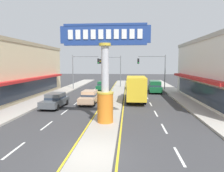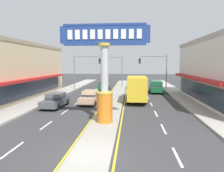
{
  "view_description": "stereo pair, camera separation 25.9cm",
  "coord_description": "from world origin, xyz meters",
  "px_view_note": "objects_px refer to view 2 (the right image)",
  "views": [
    {
      "loc": [
        1.76,
        -9.61,
        4.7
      ],
      "look_at": [
        0.26,
        8.98,
        2.6
      ],
      "focal_mm": 32.27,
      "sensor_mm": 36.0,
      "label": 1
    },
    {
      "loc": [
        2.02,
        -9.58,
        4.7
      ],
      "look_at": [
        0.26,
        8.98,
        2.6
      ],
      "focal_mm": 32.27,
      "sensor_mm": 36.0,
      "label": 2
    }
  ],
  "objects_px": {
    "storefront_left": "(2,71)",
    "traffic_light_left_side": "(84,66)",
    "sedan_far_left_oncoming": "(90,97)",
    "traffic_light_right_side": "(156,66)",
    "suv_near_left_lane": "(135,84)",
    "traffic_light_median_far": "(114,66)",
    "box_truck_mid_left_lane": "(137,88)",
    "sedan_far_right_lane": "(56,100)",
    "suv_near_right_lane": "(156,87)",
    "sedan_kerb_right": "(104,86)",
    "district_sign": "(104,74)"
  },
  "relations": [
    {
      "from": "suv_near_left_lane",
      "to": "box_truck_mid_left_lane",
      "type": "xyz_separation_m",
      "value": [
        -0.02,
        -11.96,
        0.71
      ]
    },
    {
      "from": "storefront_left",
      "to": "sedan_far_right_lane",
      "type": "relative_size",
      "value": 5.73
    },
    {
      "from": "suv_near_left_lane",
      "to": "sedan_far_left_oncoming",
      "type": "distance_m",
      "value": 14.73
    },
    {
      "from": "storefront_left",
      "to": "traffic_light_left_side",
      "type": "height_order",
      "value": "storefront_left"
    },
    {
      "from": "traffic_light_right_side",
      "to": "sedan_kerb_right",
      "type": "relative_size",
      "value": 1.44
    },
    {
      "from": "traffic_light_median_far",
      "to": "suv_near_left_lane",
      "type": "relative_size",
      "value": 1.33
    },
    {
      "from": "storefront_left",
      "to": "traffic_light_median_far",
      "type": "relative_size",
      "value": 4.04
    },
    {
      "from": "sedan_far_right_lane",
      "to": "traffic_light_left_side",
      "type": "bearing_deg",
      "value": 91.14
    },
    {
      "from": "box_truck_mid_left_lane",
      "to": "sedan_far_right_lane",
      "type": "bearing_deg",
      "value": -155.53
    },
    {
      "from": "traffic_light_median_far",
      "to": "suv_near_right_lane",
      "type": "distance_m",
      "value": 10.41
    },
    {
      "from": "storefront_left",
      "to": "traffic_light_left_side",
      "type": "xyz_separation_m",
      "value": [
        8.44,
        10.42,
        0.5
      ]
    },
    {
      "from": "sedan_far_right_lane",
      "to": "traffic_light_right_side",
      "type": "bearing_deg",
      "value": 49.89
    },
    {
      "from": "suv_near_right_lane",
      "to": "box_truck_mid_left_lane",
      "type": "distance_m",
      "value": 8.59
    },
    {
      "from": "district_sign",
      "to": "traffic_light_right_side",
      "type": "xyz_separation_m",
      "value": [
        6.32,
        20.12,
        0.37
      ]
    },
    {
      "from": "suv_near_left_lane",
      "to": "sedan_far_left_oncoming",
      "type": "xyz_separation_m",
      "value": [
        -5.48,
        -13.67,
        -0.2
      ]
    },
    {
      "from": "sedan_far_right_lane",
      "to": "sedan_far_left_oncoming",
      "type": "bearing_deg",
      "value": 34.58
    },
    {
      "from": "storefront_left",
      "to": "suv_near_right_lane",
      "type": "xyz_separation_m",
      "value": [
        20.8,
        7.81,
        -2.76
      ]
    },
    {
      "from": "box_truck_mid_left_lane",
      "to": "sedan_kerb_right",
      "type": "xyz_separation_m",
      "value": [
        -5.46,
        10.28,
        -0.91
      ]
    },
    {
      "from": "traffic_light_median_far",
      "to": "sedan_far_right_lane",
      "type": "height_order",
      "value": "traffic_light_median_far"
    },
    {
      "from": "suv_near_left_lane",
      "to": "sedan_kerb_right",
      "type": "bearing_deg",
      "value": -162.95
    },
    {
      "from": "district_sign",
      "to": "traffic_light_median_far",
      "type": "distance_m",
      "value": 24.09
    },
    {
      "from": "traffic_light_left_side",
      "to": "suv_near_left_lane",
      "type": "distance_m",
      "value": 9.74
    },
    {
      "from": "traffic_light_median_far",
      "to": "sedan_kerb_right",
      "type": "relative_size",
      "value": 1.44
    },
    {
      "from": "sedan_far_right_lane",
      "to": "suv_near_left_lane",
      "type": "height_order",
      "value": "suv_near_left_lane"
    },
    {
      "from": "traffic_light_left_side",
      "to": "storefront_left",
      "type": "bearing_deg",
      "value": -129.01
    },
    {
      "from": "traffic_light_median_far",
      "to": "box_truck_mid_left_lane",
      "type": "height_order",
      "value": "traffic_light_median_far"
    },
    {
      "from": "box_truck_mid_left_lane",
      "to": "storefront_left",
      "type": "bearing_deg",
      "value": 179.73
    },
    {
      "from": "traffic_light_right_side",
      "to": "traffic_light_median_far",
      "type": "xyz_separation_m",
      "value": [
        -7.56,
        3.93,
        -0.05
      ]
    },
    {
      "from": "traffic_light_left_side",
      "to": "traffic_light_right_side",
      "type": "xyz_separation_m",
      "value": [
        12.65,
        0.18,
        0.0
      ]
    },
    {
      "from": "box_truck_mid_left_lane",
      "to": "sedan_far_left_oncoming",
      "type": "bearing_deg",
      "value": -162.6
    },
    {
      "from": "sedan_far_left_oncoming",
      "to": "traffic_light_median_far",
      "type": "bearing_deg",
      "value": 84.74
    },
    {
      "from": "sedan_far_left_oncoming",
      "to": "sedan_kerb_right",
      "type": "distance_m",
      "value": 11.99
    },
    {
      "from": "suv_near_right_lane",
      "to": "sedan_far_right_lane",
      "type": "xyz_separation_m",
      "value": [
        -12.07,
        -11.87,
        -0.2
      ]
    },
    {
      "from": "district_sign",
      "to": "sedan_far_right_lane",
      "type": "relative_size",
      "value": 1.72
    },
    {
      "from": "district_sign",
      "to": "suv_near_right_lane",
      "type": "xyz_separation_m",
      "value": [
        6.04,
        17.32,
        -2.89
      ]
    },
    {
      "from": "sedan_kerb_right",
      "to": "suv_near_right_lane",
      "type": "bearing_deg",
      "value": -15.26
    },
    {
      "from": "district_sign",
      "to": "storefront_left",
      "type": "distance_m",
      "value": 17.57
    },
    {
      "from": "traffic_light_right_side",
      "to": "suv_near_left_lane",
      "type": "xyz_separation_m",
      "value": [
        -3.58,
        1.28,
        -3.26
      ]
    },
    {
      "from": "traffic_light_right_side",
      "to": "suv_near_left_lane",
      "type": "bearing_deg",
      "value": 160.38
    },
    {
      "from": "traffic_light_right_side",
      "to": "suv_near_left_lane",
      "type": "distance_m",
      "value": 5.01
    },
    {
      "from": "suv_near_left_lane",
      "to": "storefront_left",
      "type": "bearing_deg",
      "value": -145.84
    },
    {
      "from": "traffic_light_median_far",
      "to": "sedan_kerb_right",
      "type": "bearing_deg",
      "value": -109.12
    },
    {
      "from": "traffic_light_left_side",
      "to": "box_truck_mid_left_lane",
      "type": "bearing_deg",
      "value": -49.28
    },
    {
      "from": "traffic_light_left_side",
      "to": "sedan_kerb_right",
      "type": "relative_size",
      "value": 1.44
    },
    {
      "from": "sedan_far_left_oncoming",
      "to": "traffic_light_right_side",
      "type": "bearing_deg",
      "value": 53.84
    },
    {
      "from": "suv_near_left_lane",
      "to": "sedan_far_left_oncoming",
      "type": "height_order",
      "value": "suv_near_left_lane"
    },
    {
      "from": "district_sign",
      "to": "traffic_light_left_side",
      "type": "relative_size",
      "value": 1.21
    },
    {
      "from": "traffic_light_left_side",
      "to": "traffic_light_median_far",
      "type": "height_order",
      "value": "same"
    },
    {
      "from": "traffic_light_median_far",
      "to": "sedan_kerb_right",
      "type": "height_order",
      "value": "traffic_light_median_far"
    },
    {
      "from": "district_sign",
      "to": "sedan_far_left_oncoming",
      "type": "xyz_separation_m",
      "value": [
        -2.74,
        7.72,
        -3.09
      ]
    }
  ]
}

